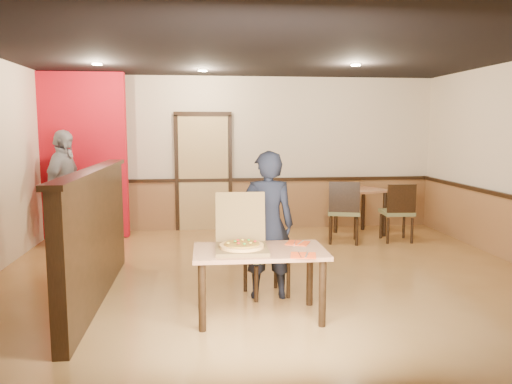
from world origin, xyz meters
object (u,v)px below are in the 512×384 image
at_px(condiment, 358,185).
at_px(diner, 267,225).
at_px(side_chair_left, 344,209).
at_px(diner_chair, 264,250).
at_px(side_table, 360,199).
at_px(passerby, 64,188).
at_px(pizza_box, 242,243).
at_px(side_chair_right, 398,210).
at_px(main_table, 260,260).

bearing_deg(condiment, diner, -123.31).
bearing_deg(side_chair_left, diner_chair, 71.31).
xyz_separation_m(side_table, passerby, (-4.93, -0.30, 0.29)).
xyz_separation_m(passerby, pizza_box, (2.54, -3.34, -0.16)).
height_order(passerby, pizza_box, passerby).
height_order(side_chair_right, passerby, passerby).
relative_size(side_chair_right, condiment, 7.38).
height_order(side_table, condiment, condiment).
relative_size(main_table, diner_chair, 1.41).
height_order(side_chair_right, pizza_box, pizza_box).
height_order(side_table, diner, diner).
distance_m(diner_chair, pizza_box, 0.83).
height_order(diner_chair, side_chair_right, side_chair_right).
bearing_deg(diner, diner_chair, -80.22).
relative_size(diner_chair, passerby, 0.50).
xyz_separation_m(side_table, diner, (-2.05, -3.07, 0.18)).
distance_m(side_table, passerby, 4.94).
height_order(main_table, diner, diner).
xyz_separation_m(main_table, side_chair_right, (2.65, 3.03, -0.05)).
bearing_deg(main_table, side_chair_left, 60.65).
distance_m(passerby, pizza_box, 4.20).
bearing_deg(pizza_box, side_chair_right, 48.94).
bearing_deg(pizza_box, side_chair_left, 59.70).
bearing_deg(passerby, side_table, -76.57).
height_order(diner, pizza_box, diner).
bearing_deg(diner, main_table, 79.12).
height_order(diner, passerby, passerby).
bearing_deg(diner, passerby, -39.95).
relative_size(diner_chair, diner, 0.56).
height_order(side_chair_left, diner, diner).
bearing_deg(diner_chair, passerby, 124.31).
relative_size(passerby, condiment, 13.99).
distance_m(diner, pizza_box, 0.67).
bearing_deg(passerby, side_chair_right, -83.49).
distance_m(main_table, condiment, 4.23).
xyz_separation_m(main_table, diner, (0.16, 0.59, 0.23)).
xyz_separation_m(side_chair_left, passerby, (-4.45, 0.32, 0.36)).
height_order(side_table, passerby, passerby).
distance_m(pizza_box, condiment, 4.31).
height_order(diner_chair, diner, diner).
xyz_separation_m(main_table, pizza_box, (-0.18, 0.01, 0.17)).
bearing_deg(pizza_box, condiment, 59.28).
distance_m(side_chair_right, condiment, 0.85).
bearing_deg(side_table, diner_chair, -125.32).
bearing_deg(condiment, side_table, 25.79).
relative_size(side_chair_left, passerby, 0.56).
height_order(pizza_box, condiment, pizza_box).
distance_m(side_chair_right, pizza_box, 4.15).
bearing_deg(diner_chair, side_chair_right, 29.25).
relative_size(side_chair_left, pizza_box, 1.67).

